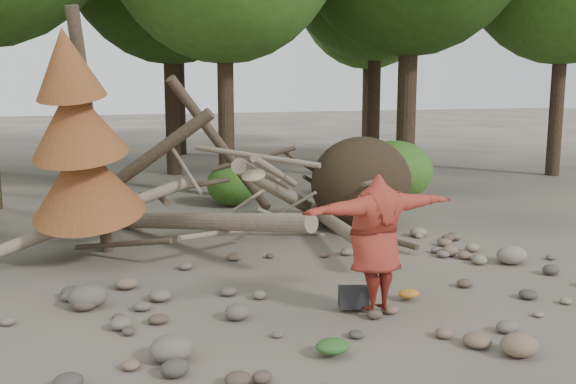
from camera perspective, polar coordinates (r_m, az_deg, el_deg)
name	(u,v)px	position (r m, az deg, el deg)	size (l,w,h in m)	color
ground	(336,307)	(9.10, 4.26, -10.16)	(120.00, 120.00, 0.00)	#514C44
deadfall_pile	(338,187)	(13.43, 4.44, 0.47)	(8.55, 5.24, 3.30)	#332619
dead_conifer	(80,143)	(11.16, -18.04, 4.19)	(2.06, 2.16, 4.35)	#4C3F30
bush_mid	(234,184)	(16.36, -4.81, 0.72)	(1.40, 1.40, 1.12)	#32621C
bush_right	(395,171)	(17.25, 9.48, 1.88)	(2.00, 2.00, 1.60)	#3D7424
frisbee_thrower	(375,243)	(8.56, 7.78, -4.48)	(2.94, 0.84, 1.95)	maroon
backpack	(354,301)	(8.94, 5.84, -9.64)	(0.40, 0.27, 0.27)	black
cloth_green	(333,350)	(7.53, 4.00, -13.85)	(0.41, 0.34, 0.15)	#2C5A24
cloth_orange	(409,297)	(9.46, 10.68, -9.15)	(0.32, 0.26, 0.12)	#BB6D20
boulder_front_left	(172,349)	(7.48, -10.32, -13.53)	(0.50, 0.45, 0.30)	#6C635A
boulder_front_right	(519,345)	(7.96, 19.88, -12.67)	(0.44, 0.40, 0.26)	#7F694F
boulder_mid_right	(512,255)	(11.76, 19.28, -5.30)	(0.53, 0.47, 0.32)	gray
boulder_mid_left	(88,296)	(9.42, -17.37, -8.84)	(0.54, 0.49, 0.32)	#5D574E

